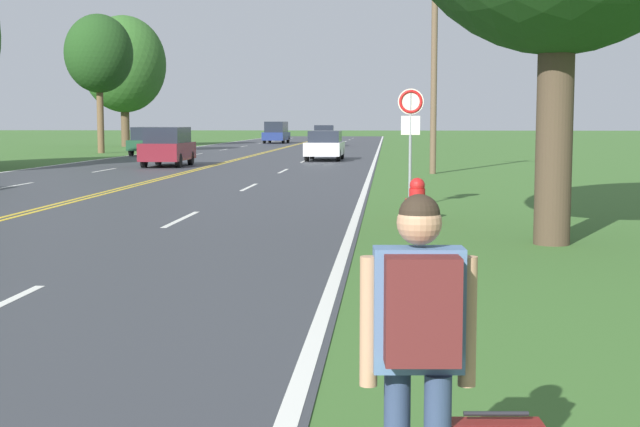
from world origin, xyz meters
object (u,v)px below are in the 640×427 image
object	(u,v)px
car_white_sedan_mid_near	(325,145)
car_dark_blue_van_distant	(276,132)
car_maroon_van_approaching	(168,146)
fire_hydrant	(417,199)
tree_left_verge	(124,64)
hitchhiker_person	(419,329)
tree_far_back	(99,54)
traffic_sign	(411,118)
car_dark_green_van_mid_far	(151,140)
car_black_suv_receding	(324,135)

from	to	relation	value
car_white_sedan_mid_near	car_dark_blue_van_distant	bearing A→B (deg)	-168.50
car_maroon_van_approaching	car_dark_blue_van_distant	world-z (taller)	car_dark_blue_van_distant
fire_hydrant	tree_left_verge	xyz separation A→B (m)	(-21.73, 52.62, 6.12)
tree_left_verge	hitchhiker_person	bearing A→B (deg)	-72.24
tree_far_back	car_maroon_van_approaching	bearing A→B (deg)	-62.70
traffic_sign	car_white_sedan_mid_near	size ratio (longest dim) A/B	0.58
car_white_sedan_mid_near	car_dark_green_van_mid_far	distance (m)	12.73
traffic_sign	car_dark_green_van_mid_far	distance (m)	35.09
tree_left_verge	tree_far_back	world-z (taller)	tree_left_verge
car_dark_green_van_mid_far	car_dark_blue_van_distant	world-z (taller)	car_dark_blue_van_distant
hitchhiker_person	fire_hydrant	world-z (taller)	hitchhiker_person
car_black_suv_receding	hitchhiker_person	bearing A→B (deg)	1.85
car_maroon_van_approaching	car_dark_green_van_mid_far	xyz separation A→B (m)	(-4.36, 13.27, -0.02)
car_maroon_van_approaching	car_dark_green_van_mid_far	distance (m)	13.96
fire_hydrant	traffic_sign	bearing A→B (deg)	91.46
fire_hydrant	hitchhiker_person	bearing A→B (deg)	-91.85
car_black_suv_receding	traffic_sign	bearing A→B (deg)	3.70
hitchhiker_person	car_black_suv_receding	size ratio (longest dim) A/B	0.40
tree_far_back	car_maroon_van_approaching	distance (m)	19.12
tree_far_back	car_dark_blue_van_distant	xyz separation A→B (m)	(7.96, 26.65, -5.24)
car_white_sedan_mid_near	car_dark_blue_van_distant	world-z (taller)	car_dark_blue_van_distant
hitchhiker_person	car_white_sedan_mid_near	xyz separation A→B (m)	(-3.42, 42.12, -0.24)
car_dark_green_van_mid_far	traffic_sign	bearing A→B (deg)	-157.80
tree_far_back	car_dark_green_van_mid_far	xyz separation A→B (m)	(4.06, -3.05, -5.37)
traffic_sign	car_dark_blue_van_distant	distance (m)	62.47
hitchhiker_person	car_maroon_van_approaching	size ratio (longest dim) A/B	0.40
hitchhiker_person	fire_hydrant	distance (m)	13.85
tree_far_back	car_white_sedan_mid_near	world-z (taller)	tree_far_back
tree_left_verge	car_black_suv_receding	bearing A→B (deg)	6.69
hitchhiker_person	tree_far_back	xyz separation A→B (m)	(-18.45, 51.60, 5.24)
hitchhiker_person	car_black_suv_receding	world-z (taller)	car_black_suv_receding
car_dark_green_van_mid_far	car_maroon_van_approaching	bearing A→B (deg)	-164.50
car_white_sedan_mid_near	car_dark_green_van_mid_far	bearing A→B (deg)	-119.96
car_dark_green_van_mid_far	car_black_suv_receding	bearing A→B (deg)	-27.35
hitchhiker_person	car_white_sedan_mid_near	distance (m)	42.26
hitchhiker_person	tree_left_verge	distance (m)	69.99
tree_far_back	car_dark_green_van_mid_far	world-z (taller)	tree_far_back
traffic_sign	car_black_suv_receding	world-z (taller)	traffic_sign
fire_hydrant	car_black_suv_receding	distance (m)	54.79
car_white_sedan_mid_near	car_maroon_van_approaching	bearing A→B (deg)	-43.67
traffic_sign	car_dark_green_van_mid_far	xyz separation A→B (m)	(-14.77, 31.81, -1.20)
tree_left_verge	car_dark_blue_van_distant	world-z (taller)	tree_left_verge
fire_hydrant	car_maroon_van_approaching	size ratio (longest dim) A/B	0.21
car_maroon_van_approaching	car_dark_green_van_mid_far	size ratio (longest dim) A/B	0.95
tree_far_back	car_maroon_van_approaching	world-z (taller)	tree_far_back
hitchhiker_person	traffic_sign	distance (m)	16.78
tree_left_verge	traffic_sign	bearing A→B (deg)	-66.46
traffic_sign	car_dark_green_van_mid_far	world-z (taller)	traffic_sign
tree_left_verge	car_maroon_van_approaching	bearing A→B (deg)	-70.15
traffic_sign	tree_left_verge	bearing A→B (deg)	113.54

